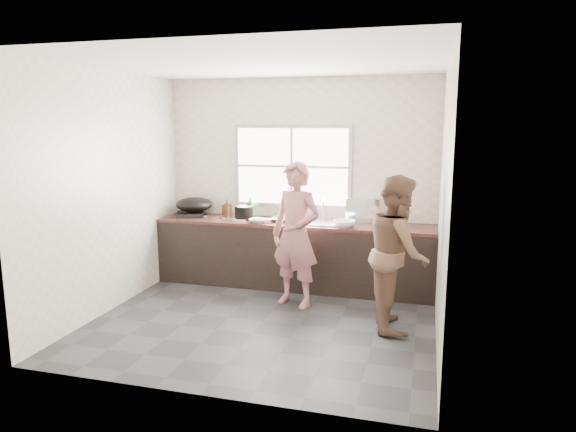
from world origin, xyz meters
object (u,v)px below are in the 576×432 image
(bowl_crabs, at_px, (344,224))
(wok, at_px, (194,204))
(cutting_board, at_px, (287,219))
(glass_jar, at_px, (246,213))
(black_pot, at_px, (244,213))
(bottle_brown_short, at_px, (244,212))
(woman, at_px, (296,239))
(dish_rack, at_px, (362,210))
(bowl_mince, at_px, (258,221))
(plate_food, at_px, (240,219))
(pot_lid_left, at_px, (199,215))
(pot_lid_right, at_px, (229,217))
(burner, at_px, (190,214))
(bottle_brown_tall, at_px, (227,208))
(person_side, at_px, (398,252))
(bottle_green, at_px, (250,207))
(bowl_held, at_px, (343,221))

(bowl_crabs, xyz_separation_m, wok, (-2.12, 0.25, 0.12))
(cutting_board, xyz_separation_m, glass_jar, (-0.60, 0.09, 0.03))
(black_pot, distance_m, bottle_brown_short, 0.13)
(woman, relative_size, wok, 3.12)
(cutting_board, bearing_deg, dish_rack, 9.25)
(bowl_crabs, bearing_deg, bowl_mince, -178.93)
(bowl_mince, relative_size, plate_food, 1.03)
(pot_lid_left, height_order, pot_lid_right, same)
(burner, height_order, dish_rack, dish_rack)
(bottle_brown_tall, bearing_deg, plate_food, -43.92)
(person_side, distance_m, wok, 3.05)
(bowl_mince, relative_size, bottle_green, 0.73)
(dish_rack, bearing_deg, bottle_green, 174.90)
(woman, xyz_separation_m, black_pot, (-0.88, 0.67, 0.16))
(bowl_mince, height_order, pot_lid_left, bowl_mince)
(bottle_green, height_order, glass_jar, bottle_green)
(black_pot, relative_size, bottle_brown_short, 1.56)
(bottle_green, distance_m, bottle_brown_short, 0.11)
(plate_food, xyz_separation_m, glass_jar, (-0.00, 0.23, 0.04))
(bowl_mince, bearing_deg, bowl_held, 10.37)
(bowl_mince, xyz_separation_m, black_pot, (-0.25, 0.18, 0.06))
(bowl_held, height_order, bottle_brown_tall, bottle_brown_tall)
(black_pot, xyz_separation_m, bottle_brown_tall, (-0.35, 0.24, 0.01))
(bottle_green, relative_size, dish_rack, 0.69)
(cutting_board, xyz_separation_m, bottle_brown_short, (-0.61, 0.04, 0.06))
(pot_lid_right, bearing_deg, person_side, -26.41)
(bowl_crabs, xyz_separation_m, pot_lid_right, (-1.61, 0.26, -0.03))
(bowl_held, relative_size, pot_lid_left, 0.83)
(person_side, relative_size, pot_lid_left, 6.13)
(bottle_green, distance_m, glass_jar, 0.11)
(burner, distance_m, pot_lid_left, 0.13)
(plate_food, relative_size, pot_lid_left, 0.78)
(bottle_green, bearing_deg, pot_lid_right, -165.56)
(woman, bearing_deg, bottle_green, 154.25)
(bowl_held, xyz_separation_m, plate_food, (-1.35, -0.08, -0.03))
(person_side, relative_size, bottle_brown_short, 10.16)
(bowl_mince, height_order, black_pot, black_pot)
(black_pot, bearing_deg, bowl_crabs, -6.59)
(wok, distance_m, dish_rack, 2.29)
(person_side, relative_size, pot_lid_right, 6.31)
(pot_lid_right, bearing_deg, bottle_green, 14.44)
(cutting_board, xyz_separation_m, burner, (-1.37, -0.05, 0.01))
(wok, bearing_deg, bowl_mince, -14.89)
(glass_jar, distance_m, burner, 0.78)
(burner, bearing_deg, black_pot, -2.72)
(wok, xyz_separation_m, pot_lid_left, (0.05, 0.03, -0.15))
(bottle_green, bearing_deg, black_pot, -97.62)
(bowl_mince, bearing_deg, cutting_board, 40.33)
(cutting_board, distance_m, bottle_green, 0.56)
(bowl_held, xyz_separation_m, bottle_brown_tall, (-1.66, 0.23, 0.06))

